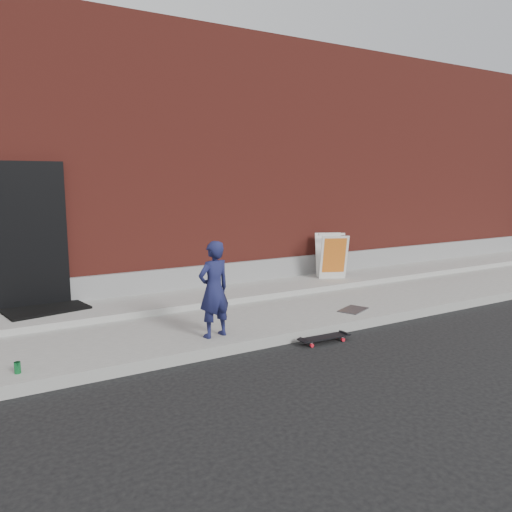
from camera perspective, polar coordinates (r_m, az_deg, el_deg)
ground at (r=6.87m, az=1.93°, el=-10.35°), size 80.00×80.00×0.00m
sidewalk at (r=8.10m, az=-3.77°, el=-6.83°), size 20.00×3.00×0.15m
apron at (r=8.85m, az=-6.39°, el=-4.67°), size 20.00×1.20×0.10m
building at (r=12.95m, az=-14.96°, el=9.58°), size 20.00×8.10×5.00m
child at (r=6.67m, az=-4.83°, el=-3.81°), size 0.52×0.39×1.30m
skateboard at (r=7.08m, az=7.80°, el=-9.24°), size 0.77×0.22×0.09m
pizza_sign at (r=10.28m, az=8.63°, el=0.05°), size 0.76×0.81×0.92m
soda_can at (r=6.15m, az=-25.60°, el=-11.44°), size 0.09×0.09×0.13m
doormat at (r=8.47m, az=-23.12°, el=-5.48°), size 1.33×1.15×0.03m
utility_plate at (r=8.27m, az=11.05°, el=-6.04°), size 0.60×0.51×0.02m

